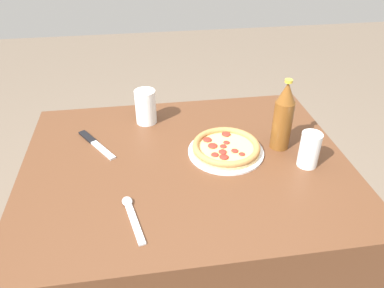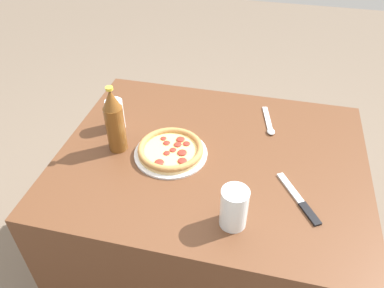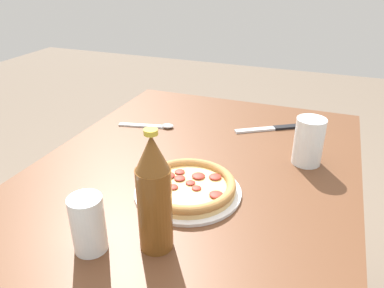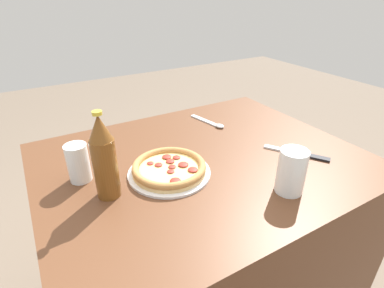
# 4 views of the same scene
# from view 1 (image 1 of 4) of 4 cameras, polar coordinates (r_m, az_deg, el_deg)

# --- Properties ---
(table) EXTENTS (1.10, 0.88, 0.78)m
(table) POSITION_cam_1_polar(r_m,az_deg,el_deg) (1.54, -0.78, -14.36)
(table) COLOR #56331E
(table) RESTS_ON ground_plane
(pizza_veggie) EXTENTS (0.27, 0.27, 0.04)m
(pizza_veggie) POSITION_cam_1_polar(r_m,az_deg,el_deg) (1.31, 5.19, -0.63)
(pizza_veggie) COLOR silver
(pizza_veggie) RESTS_ON table
(glass_iced_tea) EXTENTS (0.07, 0.07, 0.12)m
(glass_iced_tea) POSITION_cam_1_polar(r_m,az_deg,el_deg) (1.29, 17.41, -1.05)
(glass_iced_tea) COLOR white
(glass_iced_tea) RESTS_ON table
(glass_mango_juice) EXTENTS (0.08, 0.08, 0.14)m
(glass_mango_juice) POSITION_cam_1_polar(r_m,az_deg,el_deg) (1.48, -7.06, 5.41)
(glass_mango_juice) COLOR white
(glass_mango_juice) RESTS_ON table
(beer_bottle) EXTENTS (0.07, 0.07, 0.26)m
(beer_bottle) POSITION_cam_1_polar(r_m,az_deg,el_deg) (1.32, 13.73, 4.09)
(beer_bottle) COLOR brown
(beer_bottle) RESTS_ON table
(knife) EXTENTS (0.14, 0.21, 0.01)m
(knife) POSITION_cam_1_polar(r_m,az_deg,el_deg) (1.40, -14.57, 0.10)
(knife) COLOR black
(knife) RESTS_ON table
(spoon) EXTENTS (0.07, 0.19, 0.01)m
(spoon) POSITION_cam_1_polar(r_m,az_deg,el_deg) (1.09, -9.26, -10.29)
(spoon) COLOR silver
(spoon) RESTS_ON table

